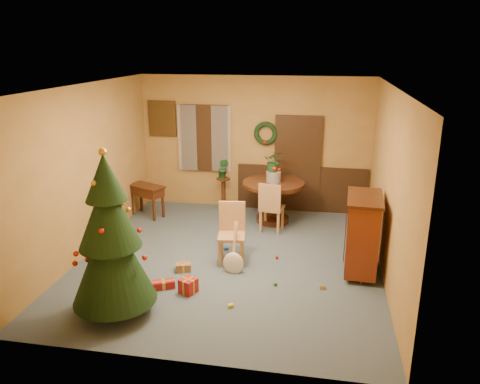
% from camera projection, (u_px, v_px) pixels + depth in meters
% --- Properties ---
extents(room_envelope, '(5.50, 5.50, 5.50)m').
position_uv_depth(room_envelope, '(263.00, 160.00, 10.17)').
color(room_envelope, '#36434F').
rests_on(room_envelope, ground).
extents(dining_table, '(1.25, 1.25, 0.86)m').
position_uv_depth(dining_table, '(273.00, 194.00, 9.52)').
color(dining_table, black).
rests_on(dining_table, floor).
extents(urn, '(0.29, 0.29, 0.22)m').
position_uv_depth(urn, '(274.00, 177.00, 9.41)').
color(urn, slate).
rests_on(urn, dining_table).
extents(centerpiece_plant, '(0.38, 0.33, 0.43)m').
position_uv_depth(centerpiece_plant, '(274.00, 161.00, 9.32)').
color(centerpiece_plant, '#1E4C23').
rests_on(centerpiece_plant, urn).
extents(chair_near, '(0.50, 0.50, 1.02)m').
position_uv_depth(chair_near, '(232.00, 230.00, 7.81)').
color(chair_near, '#A06940').
rests_on(chair_near, floor).
extents(chair_far, '(0.49, 0.49, 1.00)m').
position_uv_depth(chair_far, '(271.00, 206.00, 9.03)').
color(chair_far, '#A06940').
rests_on(chair_far, floor).
extents(guitar, '(0.44, 0.57, 0.76)m').
position_uv_depth(guitar, '(233.00, 250.00, 7.43)').
color(guitar, '#F8EACF').
rests_on(guitar, floor).
extents(plant_stand, '(0.30, 0.30, 0.77)m').
position_uv_depth(plant_stand, '(223.00, 191.00, 10.12)').
color(plant_stand, black).
rests_on(plant_stand, floor).
extents(stand_plant, '(0.28, 0.24, 0.43)m').
position_uv_depth(stand_plant, '(223.00, 168.00, 9.97)').
color(stand_plant, '#19471E').
rests_on(stand_plant, plant_stand).
extents(christmas_tree, '(1.12, 1.12, 2.31)m').
position_uv_depth(christmas_tree, '(110.00, 239.00, 6.09)').
color(christmas_tree, '#382111').
rests_on(christmas_tree, floor).
extents(writing_desk, '(0.86, 0.67, 0.68)m').
position_uv_depth(writing_desk, '(147.00, 193.00, 9.88)').
color(writing_desk, black).
rests_on(writing_desk, floor).
extents(sideboard, '(0.59, 1.03, 1.29)m').
position_uv_depth(sideboard, '(362.00, 233.00, 7.34)').
color(sideboard, '#5A180A').
rests_on(sideboard, floor).
extents(gift_a, '(0.32, 0.24, 0.17)m').
position_uv_depth(gift_a, '(109.00, 270.00, 7.44)').
color(gift_a, brown).
rests_on(gift_a, floor).
extents(gift_b, '(0.29, 0.29, 0.22)m').
position_uv_depth(gift_b, '(188.00, 286.00, 6.91)').
color(gift_b, maroon).
rests_on(gift_b, floor).
extents(gift_c, '(0.29, 0.24, 0.14)m').
position_uv_depth(gift_c, '(183.00, 267.00, 7.58)').
color(gift_c, brown).
rests_on(gift_c, floor).
extents(gift_d, '(0.37, 0.27, 0.12)m').
position_uv_depth(gift_d, '(163.00, 285.00, 7.04)').
color(gift_d, maroon).
rests_on(gift_d, floor).
extents(toy_a, '(0.09, 0.09, 0.05)m').
position_uv_depth(toy_a, '(226.00, 249.00, 8.36)').
color(toy_a, '#23599A').
rests_on(toy_a, floor).
extents(toy_b, '(0.06, 0.06, 0.06)m').
position_uv_depth(toy_b, '(275.00, 284.00, 7.12)').
color(toy_b, '#227E26').
rests_on(toy_b, floor).
extents(toy_c, '(0.09, 0.09, 0.05)m').
position_uv_depth(toy_c, '(231.00, 306.00, 6.53)').
color(toy_c, gold).
rests_on(toy_c, floor).
extents(toy_d, '(0.06, 0.06, 0.06)m').
position_uv_depth(toy_d, '(277.00, 257.00, 8.01)').
color(toy_d, red).
rests_on(toy_d, floor).
extents(toy_e, '(0.09, 0.06, 0.05)m').
position_uv_depth(toy_e, '(322.00, 287.00, 7.03)').
color(toy_e, gold).
rests_on(toy_e, floor).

